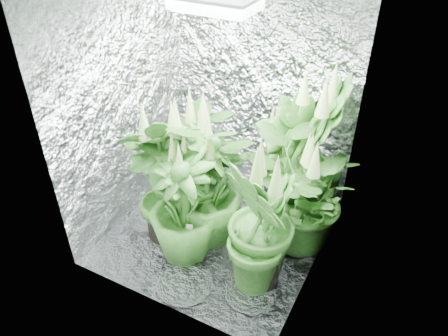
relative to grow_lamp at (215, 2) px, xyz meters
name	(u,v)px	position (x,y,z in m)	size (l,w,h in m)	color
ground	(218,232)	(0.00, 0.00, -1.83)	(1.60, 1.60, 0.00)	silver
walls	(217,126)	(0.00, 0.00, -0.83)	(1.62, 1.62, 2.00)	silver
grow_lamp	(215,2)	(0.00, 0.00, 0.00)	(0.50, 0.30, 0.22)	gray
plant_a	(194,165)	(-0.24, 0.07, -1.27)	(1.21, 1.21, 1.16)	black
plant_b	(281,159)	(0.26, 0.64, -1.39)	(0.63, 0.63, 0.94)	black
plant_c	(307,155)	(0.52, 0.49, -1.19)	(0.84, 0.84, 1.35)	black
plant_d	(208,188)	(-0.05, -0.07, -1.33)	(0.75, 0.75, 1.05)	black
plant_e	(300,199)	(0.61, 0.15, -1.36)	(1.05, 1.05, 1.00)	black
plant_f	(162,178)	(-0.36, -0.19, -1.27)	(0.82, 0.82, 1.21)	black
plant_g	(262,227)	(0.50, -0.31, -1.30)	(0.77, 0.77, 1.14)	black
plant_h	(183,207)	(-0.11, -0.31, -1.37)	(0.60, 0.60, 1.02)	black
circulation_fan	(294,234)	(0.60, 0.12, -1.68)	(0.19, 0.29, 0.35)	black
plant_label	(189,229)	(-0.05, -0.35, -1.53)	(0.05, 0.01, 0.08)	white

